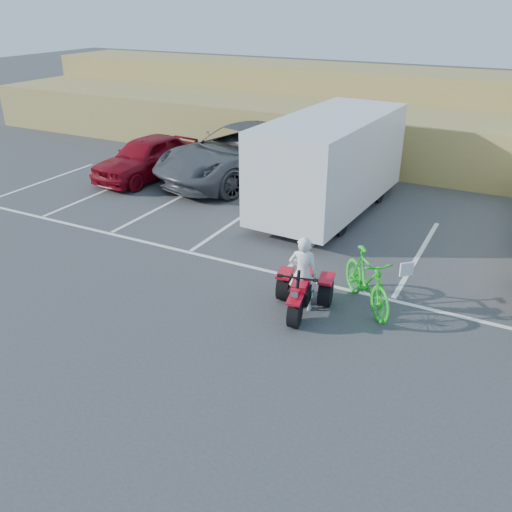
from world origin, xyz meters
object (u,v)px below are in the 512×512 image
at_px(red_trike_atv, 300,311).
at_px(quad_atv_blue, 279,214).
at_px(rider, 303,274).
at_px(quad_atv_green, 334,216).
at_px(cargo_trailer, 330,161).
at_px(red_car, 148,157).
at_px(grey_pickup, 242,153).
at_px(green_dirt_bike, 367,280).

distance_m(red_trike_atv, quad_atv_blue, 5.77).
distance_m(red_trike_atv, rider, 0.85).
xyz_separation_m(quad_atv_blue, quad_atv_green, (1.58, 0.64, 0.00)).
height_order(red_trike_atv, cargo_trailer, cargo_trailer).
xyz_separation_m(red_car, quad_atv_green, (7.48, -0.55, -0.77)).
relative_size(grey_pickup, quad_atv_green, 5.18).
height_order(cargo_trailer, quad_atv_green, cargo_trailer).
xyz_separation_m(red_trike_atv, cargo_trailer, (-1.64, 5.95, 1.59)).
relative_size(green_dirt_bike, quad_atv_green, 1.59).
bearing_deg(red_car, quad_atv_green, 2.20).
xyz_separation_m(rider, red_car, (-8.76, 6.04, -0.07)).
bearing_deg(red_trike_atv, green_dirt_bike, 24.78).
height_order(rider, cargo_trailer, cargo_trailer).
relative_size(red_car, cargo_trailer, 0.70).
bearing_deg(rider, green_dirt_bike, -160.91).
height_order(rider, quad_atv_green, rider).
bearing_deg(cargo_trailer, rider, -71.23).
height_order(red_trike_atv, quad_atv_blue, red_trike_atv).
bearing_deg(grey_pickup, red_trike_atv, -37.40).
distance_m(rider, cargo_trailer, 6.07).
relative_size(rider, quad_atv_green, 1.26).
distance_m(grey_pickup, cargo_trailer, 4.42).
height_order(rider, red_car, rider).
relative_size(red_car, quad_atv_blue, 2.90).
distance_m(red_trike_atv, cargo_trailer, 6.38).
relative_size(red_trike_atv, green_dirt_bike, 0.77).
height_order(cargo_trailer, quad_atv_blue, cargo_trailer).
bearing_deg(red_trike_atv, quad_atv_green, 91.50).
bearing_deg(red_car, grey_pickup, 32.09).
relative_size(green_dirt_bike, red_car, 0.47).
bearing_deg(cargo_trailer, green_dirt_bike, -58.05).
bearing_deg(rider, red_car, -46.10).
xyz_separation_m(grey_pickup, cargo_trailer, (4.01, -1.74, 0.63)).
bearing_deg(cargo_trailer, quad_atv_green, -40.08).
distance_m(cargo_trailer, quad_atv_blue, 2.23).
xyz_separation_m(green_dirt_bike, cargo_trailer, (-2.79, 5.11, 0.95)).
bearing_deg(green_dirt_bike, red_trike_atv, 174.11).
bearing_deg(grey_pickup, rider, -37.02).
distance_m(grey_pickup, quad_atv_blue, 3.98).
relative_size(rider, red_car, 0.37).
height_order(red_car, quad_atv_blue, red_car).
xyz_separation_m(red_trike_atv, green_dirt_bike, (1.15, 0.85, 0.63)).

